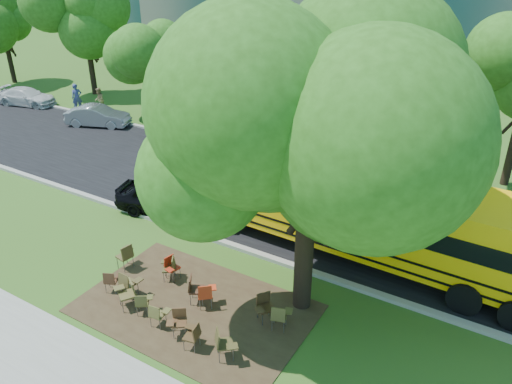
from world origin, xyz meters
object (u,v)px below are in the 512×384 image
Objects in this scene: main_tree at (310,144)px; black_car at (167,197)px; chair_6 at (193,334)px; chair_0 at (111,279)px; bg_car_silver at (98,116)px; chair_2 at (143,302)px; school_bus at (382,215)px; chair_12 at (264,305)px; bg_car_red at (203,138)px; chair_8 at (126,254)px; chair_9 at (170,266)px; chair_11 at (206,293)px; pedestrian_a at (77,98)px; chair_7 at (223,342)px; bg_car_white at (27,97)px; chair_5 at (178,319)px; chair_10 at (171,266)px; chair_13 at (280,315)px; pedestrian_b at (99,100)px; chair_3 at (128,291)px; chair_14 at (195,288)px; chair_4 at (157,313)px.

main_tree reaches higher than black_car.
chair_0 is at bearing 69.52° from chair_6.
chair_2 is at bearing -150.74° from bg_car_silver.
chair_0 is at bearing -136.19° from school_bus.
bg_car_red is at bearing -99.41° from chair_12.
school_bus is at bearing -45.61° from chair_8.
chair_11 reaches higher than chair_9.
chair_0 is at bearing 156.61° from chair_11.
chair_11 is at bearing 13.78° from chair_6.
chair_7 is at bearing -91.65° from pedestrian_a.
bg_car_white is 15.36m from bg_car_red.
chair_12 reaches higher than chair_2.
chair_7 is 1.92m from chair_12.
bg_car_silver reaches higher than chair_5.
chair_10 is at bearing 27.56° from chair_0.
chair_12 reaches higher than chair_13.
bg_car_silver is at bearing 60.11° from chair_8.
chair_5 is 1.33m from chair_11.
chair_2 is at bearing -133.09° from bg_car_white.
pedestrian_b is at bearing 112.35° from chair_0.
chair_13 is (4.48, 1.48, -0.05)m from chair_3.
bg_car_white is at bearing -76.01° from chair_12.
pedestrian_b reaches higher than chair_6.
chair_14 is (-2.85, -0.28, 0.03)m from chair_13.
chair_2 is 13.16m from bg_car_red.
chair_6 is at bearing 126.39° from chair_5.
bg_car_red is (-11.37, 5.11, -1.07)m from school_bus.
chair_2 is at bearing 158.63° from chair_4.
chair_6 reaches higher than chair_2.
chair_13 is (2.41, 1.61, 0.03)m from chair_5.
chair_11 is at bearing -146.04° from main_tree.
school_bus is 7.10m from chair_7.
chair_4 is 0.19× the size of black_car.
chair_3 is at bearing 169.62° from chair_11.
chair_6 is at bearing -126.45° from chair_7.
chair_12 is at bearing 97.30° from chair_10.
main_tree is at bearing -121.71° from black_car.
chair_4 is 3.32m from chair_8.
chair_14 is (-2.08, 1.49, -0.00)m from chair_7.
bg_car_red is (7.91, 0.03, 0.11)m from bg_car_silver.
chair_13 is at bearing 95.66° from chair_10.
chair_0 is 0.21× the size of bg_car_silver.
chair_2 is at bearing -163.07° from bg_car_red.
chair_5 is at bearing -151.09° from black_car.
chair_14 is (-1.16, 1.59, 0.07)m from chair_6.
chair_11 is (3.05, 0.93, 0.07)m from chair_0.
chair_9 is at bearing 26.82° from chair_0.
chair_11 is (-2.45, -1.65, -4.82)m from main_tree.
chair_6 is at bearing -103.34° from chair_8.
pedestrian_b reaches higher than black_car.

